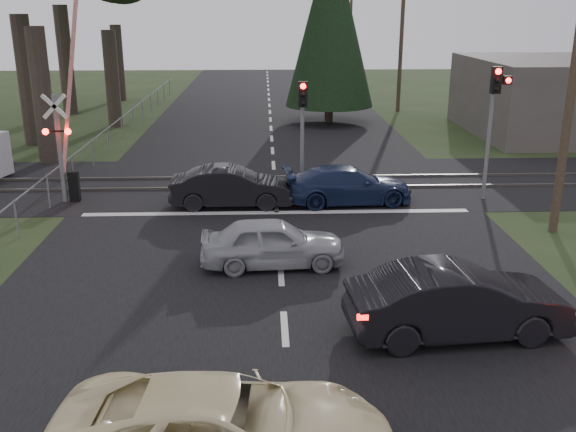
{
  "coord_description": "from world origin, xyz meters",
  "views": [
    {
      "loc": [
        -0.39,
        -12.38,
        6.62
      ],
      "look_at": [
        0.22,
        3.87,
        1.3
      ],
      "focal_mm": 40.0,
      "sensor_mm": 36.0,
      "label": 1
    }
  ],
  "objects_px": {
    "dark_hatchback": "(458,302)",
    "silver_car": "(273,243)",
    "utility_pole_mid": "(401,38)",
    "traffic_signal_center": "(303,118)",
    "utility_pole_far": "(351,26)",
    "utility_pole_near": "(574,76)",
    "blue_sedan": "(348,185)",
    "crossing_signal": "(66,145)",
    "traffic_signal_right": "(494,108)",
    "dark_car_far": "(232,187)"
  },
  "relations": [
    {
      "from": "silver_car",
      "to": "utility_pole_mid",
      "type": "bearing_deg",
      "value": -21.54
    },
    {
      "from": "crossing_signal",
      "to": "dark_hatchback",
      "type": "distance_m",
      "value": 14.95
    },
    {
      "from": "traffic_signal_center",
      "to": "utility_pole_mid",
      "type": "relative_size",
      "value": 0.46
    },
    {
      "from": "dark_hatchback",
      "to": "blue_sedan",
      "type": "bearing_deg",
      "value": 0.89
    },
    {
      "from": "traffic_signal_center",
      "to": "dark_hatchback",
      "type": "height_order",
      "value": "traffic_signal_center"
    },
    {
      "from": "traffic_signal_right",
      "to": "blue_sedan",
      "type": "distance_m",
      "value": 5.68
    },
    {
      "from": "dark_hatchback",
      "to": "crossing_signal",
      "type": "bearing_deg",
      "value": 41.44
    },
    {
      "from": "utility_pole_mid",
      "to": "traffic_signal_center",
      "type": "bearing_deg",
      "value": -111.21
    },
    {
      "from": "utility_pole_near",
      "to": "silver_car",
      "type": "xyz_separation_m",
      "value": [
        -8.7,
        -2.42,
        -4.07
      ]
    },
    {
      "from": "dark_hatchback",
      "to": "blue_sedan",
      "type": "relative_size",
      "value": 1.03
    },
    {
      "from": "utility_pole_mid",
      "to": "utility_pole_far",
      "type": "distance_m",
      "value": 25.0
    },
    {
      "from": "blue_sedan",
      "to": "dark_car_far",
      "type": "xyz_separation_m",
      "value": [
        -4.07,
        -0.23,
        0.04
      ]
    },
    {
      "from": "crossing_signal",
      "to": "utility_pole_mid",
      "type": "relative_size",
      "value": 0.77
    },
    {
      "from": "utility_pole_mid",
      "to": "utility_pole_near",
      "type": "bearing_deg",
      "value": -90.0
    },
    {
      "from": "utility_pole_mid",
      "to": "dark_car_far",
      "type": "relative_size",
      "value": 2.15
    },
    {
      "from": "crossing_signal",
      "to": "dark_hatchback",
      "type": "bearing_deg",
      "value": -43.09
    },
    {
      "from": "dark_hatchback",
      "to": "silver_car",
      "type": "height_order",
      "value": "dark_hatchback"
    },
    {
      "from": "traffic_signal_right",
      "to": "dark_car_far",
      "type": "distance_m",
      "value": 9.47
    },
    {
      "from": "crossing_signal",
      "to": "silver_car",
      "type": "distance_m",
      "value": 9.52
    },
    {
      "from": "crossing_signal",
      "to": "dark_car_far",
      "type": "height_order",
      "value": "crossing_signal"
    },
    {
      "from": "crossing_signal",
      "to": "dark_hatchback",
      "type": "xyz_separation_m",
      "value": [
        10.88,
        -10.18,
        -1.3
      ]
    },
    {
      "from": "utility_pole_mid",
      "to": "dark_car_far",
      "type": "xyz_separation_m",
      "value": [
        -10.04,
        -20.97,
        -4.03
      ]
    },
    {
      "from": "dark_hatchback",
      "to": "dark_car_far",
      "type": "height_order",
      "value": "dark_hatchback"
    },
    {
      "from": "traffic_signal_right",
      "to": "silver_car",
      "type": "bearing_deg",
      "value": -142.73
    },
    {
      "from": "traffic_signal_center",
      "to": "dark_car_far",
      "type": "xyz_separation_m",
      "value": [
        -2.54,
        -1.65,
        -2.11
      ]
    },
    {
      "from": "silver_car",
      "to": "dark_car_far",
      "type": "xyz_separation_m",
      "value": [
        -1.34,
        5.45,
        0.04
      ]
    },
    {
      "from": "utility_pole_near",
      "to": "traffic_signal_center",
      "type": "bearing_deg",
      "value": 148.05
    },
    {
      "from": "utility_pole_far",
      "to": "utility_pole_near",
      "type": "bearing_deg",
      "value": -90.0
    },
    {
      "from": "utility_pole_far",
      "to": "silver_car",
      "type": "distance_m",
      "value": 52.31
    },
    {
      "from": "blue_sedan",
      "to": "utility_pole_far",
      "type": "bearing_deg",
      "value": -12.95
    },
    {
      "from": "utility_pole_near",
      "to": "traffic_signal_right",
      "type": "bearing_deg",
      "value": 105.34
    },
    {
      "from": "crossing_signal",
      "to": "dark_car_far",
      "type": "relative_size",
      "value": 1.66
    },
    {
      "from": "crossing_signal",
      "to": "traffic_signal_right",
      "type": "xyz_separation_m",
      "value": [
        14.82,
        -0.31,
        1.26
      ]
    },
    {
      "from": "traffic_signal_center",
      "to": "utility_pole_far",
      "type": "height_order",
      "value": "utility_pole_far"
    },
    {
      "from": "blue_sedan",
      "to": "utility_pole_near",
      "type": "bearing_deg",
      "value": -124.17
    },
    {
      "from": "crossing_signal",
      "to": "utility_pole_near",
      "type": "bearing_deg",
      "value": -13.5
    },
    {
      "from": "utility_pole_far",
      "to": "crossing_signal",
      "type": "bearing_deg",
      "value": -109.23
    },
    {
      "from": "dark_car_far",
      "to": "dark_hatchback",
      "type": "bearing_deg",
      "value": -151.25
    },
    {
      "from": "utility_pole_near",
      "to": "dark_car_far",
      "type": "relative_size",
      "value": 2.15
    },
    {
      "from": "traffic_signal_right",
      "to": "dark_hatchback",
      "type": "relative_size",
      "value": 1.02
    },
    {
      "from": "utility_pole_near",
      "to": "dark_hatchback",
      "type": "height_order",
      "value": "utility_pole_near"
    },
    {
      "from": "traffic_signal_right",
      "to": "dark_hatchback",
      "type": "height_order",
      "value": "traffic_signal_right"
    },
    {
      "from": "crossing_signal",
      "to": "traffic_signal_center",
      "type": "bearing_deg",
      "value": 6.15
    },
    {
      "from": "utility_pole_mid",
      "to": "utility_pole_far",
      "type": "bearing_deg",
      "value": 90.0
    },
    {
      "from": "dark_hatchback",
      "to": "silver_car",
      "type": "xyz_separation_m",
      "value": [
        -3.81,
        3.97,
        -0.11
      ]
    },
    {
      "from": "silver_car",
      "to": "traffic_signal_right",
      "type": "bearing_deg",
      "value": -56.04
    },
    {
      "from": "silver_car",
      "to": "utility_pole_far",
      "type": "bearing_deg",
      "value": -12.92
    },
    {
      "from": "crossing_signal",
      "to": "utility_pole_mid",
      "type": "height_order",
      "value": "utility_pole_mid"
    },
    {
      "from": "utility_pole_mid",
      "to": "dark_hatchback",
      "type": "relative_size",
      "value": 1.95
    },
    {
      "from": "traffic_signal_center",
      "to": "utility_pole_near",
      "type": "bearing_deg",
      "value": -31.95
    }
  ]
}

